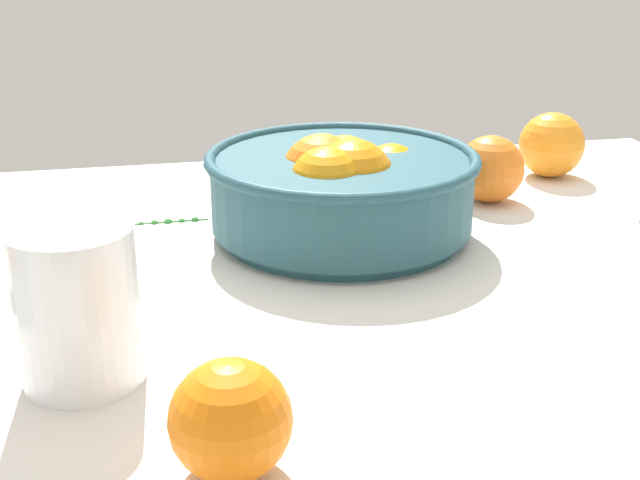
# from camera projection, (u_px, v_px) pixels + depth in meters

# --- Properties ---
(ground_plane) EXTENTS (1.19, 0.87, 0.03)m
(ground_plane) POSITION_uv_depth(u_px,v_px,m) (302.00, 298.00, 0.77)
(ground_plane) COLOR silver
(fruit_bowl) EXTENTS (0.28, 0.28, 0.11)m
(fruit_bowl) POSITION_uv_depth(u_px,v_px,m) (343.00, 187.00, 0.86)
(fruit_bowl) COLOR #234C56
(fruit_bowl) RESTS_ON ground_plane
(juice_glass) EXTENTS (0.09, 0.09, 0.12)m
(juice_glass) POSITION_uv_depth(u_px,v_px,m) (79.00, 315.00, 0.59)
(juice_glass) COLOR white
(juice_glass) RESTS_ON ground_plane
(loose_orange_0) EXTENTS (0.07, 0.07, 0.07)m
(loose_orange_0) POSITION_uv_depth(u_px,v_px,m) (231.00, 420.00, 0.49)
(loose_orange_0) COLOR orange
(loose_orange_0) RESTS_ON ground_plane
(loose_orange_1) EXTENTS (0.08, 0.08, 0.08)m
(loose_orange_1) POSITION_uv_depth(u_px,v_px,m) (552.00, 145.00, 1.07)
(loose_orange_1) COLOR orange
(loose_orange_1) RESTS_ON ground_plane
(loose_orange_2) EXTENTS (0.08, 0.08, 0.08)m
(loose_orange_2) POSITION_uv_depth(u_px,v_px,m) (490.00, 169.00, 0.97)
(loose_orange_2) COLOR orange
(loose_orange_2) RESTS_ON ground_plane
(herb_sprig_1) EXTENTS (0.09, 0.01, 0.01)m
(herb_sprig_1) POSITION_uv_depth(u_px,v_px,m) (171.00, 220.00, 0.92)
(herb_sprig_1) COLOR #368136
(herb_sprig_1) RESTS_ON ground_plane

